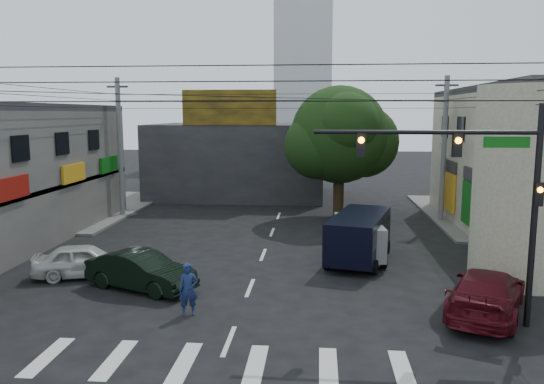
# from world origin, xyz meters

# --- Properties ---
(ground) EXTENTS (160.00, 160.00, 0.00)m
(ground) POSITION_xyz_m (0.00, 0.00, 0.00)
(ground) COLOR black
(ground) RESTS_ON ground
(sidewalk_far_left) EXTENTS (16.00, 16.00, 0.15)m
(sidewalk_far_left) POSITION_xyz_m (-18.00, 18.00, 0.07)
(sidewalk_far_left) COLOR #514F4C
(sidewalk_far_left) RESTS_ON ground
(corner_column) EXTENTS (4.00, 4.00, 8.00)m
(corner_column) POSITION_xyz_m (11.00, 4.00, 4.00)
(corner_column) COLOR gray
(corner_column) RESTS_ON ground
(building_far) EXTENTS (14.00, 10.00, 6.00)m
(building_far) POSITION_xyz_m (-4.00, 26.00, 3.00)
(building_far) COLOR #232326
(building_far) RESTS_ON ground
(billboard) EXTENTS (7.00, 0.30, 2.60)m
(billboard) POSITION_xyz_m (-4.00, 21.10, 7.30)
(billboard) COLOR olive
(billboard) RESTS_ON building_far
(tower_distant) EXTENTS (9.00, 9.00, 44.00)m
(tower_distant) POSITION_xyz_m (0.00, 70.00, 22.00)
(tower_distant) COLOR silver
(tower_distant) RESTS_ON ground
(street_tree) EXTENTS (6.40, 6.40, 8.70)m
(street_tree) POSITION_xyz_m (4.00, 17.00, 5.47)
(street_tree) COLOR black
(street_tree) RESTS_ON ground
(traffic_gantry) EXTENTS (7.10, 0.35, 7.20)m
(traffic_gantry) POSITION_xyz_m (7.82, -1.00, 4.83)
(traffic_gantry) COLOR black
(traffic_gantry) RESTS_ON ground
(utility_pole_far_left) EXTENTS (0.32, 0.32, 9.20)m
(utility_pole_far_left) POSITION_xyz_m (-10.50, 16.00, 4.60)
(utility_pole_far_left) COLOR #59595B
(utility_pole_far_left) RESTS_ON ground
(utility_pole_far_right) EXTENTS (0.32, 0.32, 9.20)m
(utility_pole_far_right) POSITION_xyz_m (10.50, 16.00, 4.60)
(utility_pole_far_right) COLOR #59595B
(utility_pole_far_right) RESTS_ON ground
(dark_sedan) EXTENTS (4.76, 5.65, 1.50)m
(dark_sedan) POSITION_xyz_m (-4.27, 1.50, 0.75)
(dark_sedan) COLOR black
(dark_sedan) RESTS_ON ground
(white_compact) EXTENTS (3.99, 5.09, 1.42)m
(white_compact) POSITION_xyz_m (-7.19, 2.85, 0.71)
(white_compact) COLOR #B8B8B3
(white_compact) RESTS_ON ground
(maroon_sedan) EXTENTS (6.17, 7.05, 1.58)m
(maroon_sedan) POSITION_xyz_m (8.49, -0.05, 0.79)
(maroon_sedan) COLOR #480A13
(maroon_sedan) RESTS_ON ground
(silver_minivan) EXTENTS (4.66, 2.57, 1.87)m
(silver_minivan) POSITION_xyz_m (4.59, 6.63, 0.94)
(silver_minivan) COLOR #95989C
(silver_minivan) RESTS_ON ground
(navy_van) EXTENTS (6.62, 4.90, 2.23)m
(navy_van) POSITION_xyz_m (4.60, 6.32, 1.11)
(navy_van) COLOR black
(navy_van) RESTS_ON ground
(traffic_officer) EXTENTS (0.92, 0.82, 1.82)m
(traffic_officer) POSITION_xyz_m (-1.73, -1.02, 0.91)
(traffic_officer) COLOR #15214A
(traffic_officer) RESTS_ON ground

